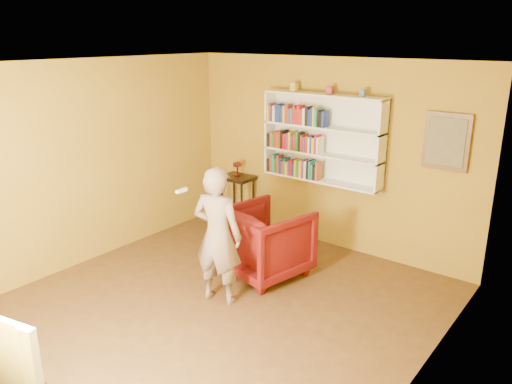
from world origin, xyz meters
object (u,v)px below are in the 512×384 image
person (218,236)px  armchair (265,241)px  bookshelf (324,138)px  console_table (238,185)px  ruby_lustre (237,166)px

person → armchair: bearing=-105.4°
bookshelf → console_table: (-1.46, -0.16, -0.91)m
bookshelf → person: 2.29m
armchair → person: bearing=100.1°
armchair → person: 0.94m
person → console_table: bearing=-69.4°
bookshelf → console_table: bookshelf is taller
console_table → person: size_ratio=0.51×
ruby_lustre → armchair: bearing=-39.0°
bookshelf → person: bookshelf is taller
console_table → person: person is taller
console_table → armchair: (1.39, -1.13, -0.23)m
ruby_lustre → person: (1.36, -1.99, -0.19)m
console_table → ruby_lustre: (0.00, 0.00, 0.31)m
console_table → ruby_lustre: ruby_lustre is taller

